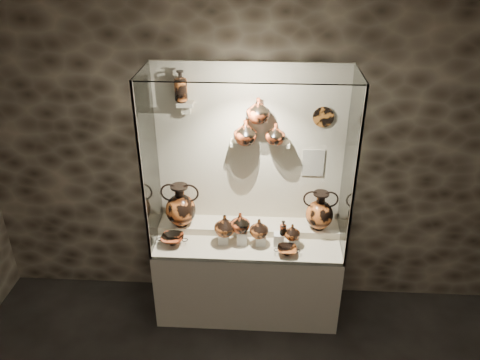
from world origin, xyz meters
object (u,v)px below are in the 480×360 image
object	(u,v)px
amphora_right	(320,210)
kylix_right	(287,250)
jug_b	(240,222)
lekythos_small	(283,227)
jug_a	(225,225)
kylix_left	(173,239)
ovoid_vase_b	(258,110)
jug_e	(292,232)
jug_c	(259,228)
ovoid_vase_a	(245,132)
amphora_left	(180,205)
ovoid_vase_c	(275,134)
lekythos_tall	(181,85)

from	to	relation	value
amphora_right	kylix_right	distance (m)	0.49
jug_b	lekythos_small	size ratio (longest dim) A/B	1.15
jug_a	kylix_right	size ratio (longest dim) A/B	0.91
kylix_right	jug_a	bearing A→B (deg)	-175.22
kylix_left	ovoid_vase_b	bearing A→B (deg)	14.06
jug_e	kylix_right	xyz separation A→B (m)	(-0.04, -0.13, -0.11)
jug_c	ovoid_vase_a	distance (m)	0.86
amphora_left	ovoid_vase_c	distance (m)	1.10
jug_b	kylix_left	bearing A→B (deg)	168.30
kylix_right	lekythos_tall	xyz separation A→B (m)	(-0.93, 0.42, 1.34)
amphora_right	jug_b	xyz separation A→B (m)	(-0.72, -0.18, -0.04)
jug_b	kylix_left	distance (m)	0.64
jug_b	lekythos_small	bearing A→B (deg)	-19.91
ovoid_vase_b	ovoid_vase_c	distance (m)	0.26
lekythos_tall	ovoid_vase_b	size ratio (longest dim) A/B	1.40
jug_c	ovoid_vase_a	size ratio (longest dim) A/B	0.83
jug_c	lekythos_small	world-z (taller)	lekythos_small
amphora_left	jug_b	size ratio (longest dim) A/B	2.26
lekythos_small	ovoid_vase_c	size ratio (longest dim) A/B	0.88
lekythos_small	ovoid_vase_c	distance (m)	0.83
lekythos_tall	jug_c	bearing A→B (deg)	-16.91
jug_c	lekythos_small	xyz separation A→B (m)	(0.21, -0.00, 0.02)
jug_c	kylix_left	bearing A→B (deg)	172.06
jug_a	kylix_right	world-z (taller)	jug_a
jug_a	jug_c	xyz separation A→B (m)	(0.30, 0.00, -0.02)
kylix_left	lekythos_tall	bearing A→B (deg)	66.33
lekythos_small	lekythos_tall	distance (m)	1.51
lekythos_tall	ovoid_vase_a	world-z (taller)	lekythos_tall
amphora_right	ovoid_vase_b	xyz separation A→B (m)	(-0.58, 0.05, 0.93)
kylix_left	jug_c	bearing A→B (deg)	-4.25
amphora_right	ovoid_vase_c	distance (m)	0.84
jug_b	jug_e	xyz separation A→B (m)	(0.46, -0.02, -0.07)
jug_b	lekythos_tall	distance (m)	1.30
jug_a	lekythos_tall	world-z (taller)	lekythos_tall
jug_c	ovoid_vase_a	xyz separation A→B (m)	(-0.14, 0.25, 0.82)
lekythos_tall	amphora_left	bearing A→B (deg)	-108.66
ovoid_vase_c	amphora_left	bearing A→B (deg)	-156.97
lekythos_small	lekythos_tall	xyz separation A→B (m)	(-0.89, 0.30, 1.19)
amphora_right	ovoid_vase_a	world-z (taller)	ovoid_vase_a
lekythos_small	ovoid_vase_c	bearing A→B (deg)	103.06
ovoid_vase_a	lekythos_tall	bearing A→B (deg)	162.17
jug_a	jug_e	xyz separation A→B (m)	(0.60, -0.00, -0.05)
kylix_right	ovoid_vase_b	world-z (taller)	ovoid_vase_b
kylix_left	kylix_right	size ratio (longest dim) A/B	1.19
kylix_right	ovoid_vase_a	distance (m)	1.09
lekythos_small	kylix_left	world-z (taller)	lekythos_small
lekythos_small	ovoid_vase_b	world-z (taller)	ovoid_vase_b
lekythos_tall	ovoid_vase_c	size ratio (longest dim) A/B	1.62
jug_b	lekythos_tall	bearing A→B (deg)	134.96
jug_a	amphora_left	bearing A→B (deg)	152.58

